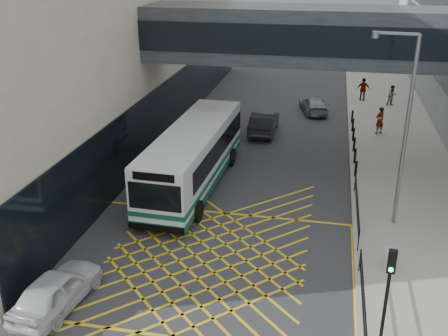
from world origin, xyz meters
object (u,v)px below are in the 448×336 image
Objects in this scene: street_lamp at (403,121)px; pedestrian_a at (380,120)px; car_dark at (264,122)px; car_silver at (314,104)px; pedestrian_b at (392,95)px; traffic_light at (388,285)px; litter_bin at (390,260)px; pedestrian_c at (363,89)px; car_white at (57,289)px; bus at (194,155)px.

pedestrian_a is at bearing 93.78° from street_lamp.
car_dark reaches higher than car_silver.
car_silver is at bearing 173.44° from pedestrian_b.
car_silver is 26.60m from traffic_light.
street_lamp reaches higher than car_silver.
street_lamp is 5.27× the size of pedestrian_b.
litter_bin is at bearing 86.17° from car_silver.
car_dark is at bearing -30.61° from pedestrian_a.
pedestrian_a is at bearing 92.59° from pedestrian_c.
litter_bin is 17.06m from pedestrian_a.
car_silver is at bearing 41.35° from pedestrian_c.
pedestrian_b is (13.96, 28.97, 0.27)m from car_white.
car_silver is at bearing 71.56° from bus.
car_dark is at bearing -168.37° from pedestrian_b.
car_white is 5.13× the size of litter_bin.
litter_bin is at bearing 87.94° from traffic_light.
pedestrian_a is (0.68, 17.04, 0.49)m from litter_bin.
car_white is 2.73× the size of pedestrian_b.
pedestrian_c reaches higher than car_white.
traffic_light reaches higher than pedestrian_c.
litter_bin is at bearing 49.95° from pedestrian_a.
car_dark is 14.78m from street_lamp.
car_white is 15.52m from street_lamp.
litter_bin is 0.46× the size of pedestrian_c.
traffic_light is at bearing 82.99° from car_silver.
pedestrian_a is (1.33, 21.65, -1.46)m from traffic_light.
car_silver is 2.19× the size of pedestrian_c.
bus is 2.38× the size of car_dark.
car_silver is at bearing -99.75° from car_white.
bus is 13.43× the size of litter_bin.
pedestrian_c is (-0.44, 21.41, -3.97)m from street_lamp.
litter_bin is at bearing -125.41° from pedestrian_b.
pedestrian_c is at bearing 94.94° from traffic_light.
pedestrian_b is (6.11, 2.70, 0.34)m from car_silver.
pedestrian_b is (1.46, 7.38, -0.11)m from pedestrian_a.
car_dark is 21.73m from traffic_light.
pedestrian_a is at bearing -172.78° from car_dark.
traffic_light is at bearing 48.72° from pedestrian_a.
street_lamp is 4.58× the size of pedestrian_c.
pedestrian_a is 0.98× the size of pedestrian_c.
street_lamp is at bearing 121.93° from car_dark.
traffic_light is 1.94× the size of pedestrian_c.
bus is 14.38m from traffic_light.
car_dark reaches higher than car_white.
street_lamp is 6.05m from litter_bin.
street_lamp is (4.31, -17.66, 4.43)m from car_silver.
car_dark is 17.57m from litter_bin.
pedestrian_a reaches higher than car_white.
car_white is 12.67m from litter_bin.
car_silver is (3.16, 5.66, -0.13)m from car_dark.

